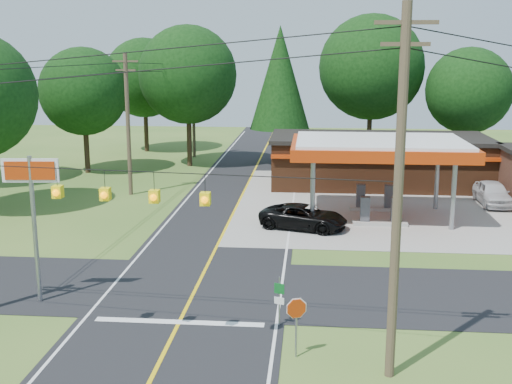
# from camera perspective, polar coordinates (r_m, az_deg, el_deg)

# --- Properties ---
(ground) EXTENTS (120.00, 120.00, 0.00)m
(ground) POSITION_cam_1_polar(r_m,az_deg,el_deg) (28.31, -5.34, -8.54)
(ground) COLOR #3A6122
(ground) RESTS_ON ground
(main_highway) EXTENTS (8.00, 120.00, 0.02)m
(main_highway) POSITION_cam_1_polar(r_m,az_deg,el_deg) (28.31, -5.34, -8.52)
(main_highway) COLOR black
(main_highway) RESTS_ON ground
(cross_road) EXTENTS (70.00, 7.00, 0.02)m
(cross_road) POSITION_cam_1_polar(r_m,az_deg,el_deg) (28.31, -5.35, -8.51)
(cross_road) COLOR black
(cross_road) RESTS_ON ground
(lane_center_yellow) EXTENTS (0.15, 110.00, 0.00)m
(lane_center_yellow) POSITION_cam_1_polar(r_m,az_deg,el_deg) (28.30, -5.35, -8.49)
(lane_center_yellow) COLOR yellow
(lane_center_yellow) RESTS_ON main_highway
(gas_canopy) EXTENTS (10.60, 7.40, 4.88)m
(gas_canopy) POSITION_cam_1_polar(r_m,az_deg,el_deg) (39.63, 10.93, 3.75)
(gas_canopy) COLOR gray
(gas_canopy) RESTS_ON ground
(convenience_store) EXTENTS (16.40, 7.55, 3.80)m
(convenience_store) POSITION_cam_1_polar(r_m,az_deg,el_deg) (49.91, 10.84, 2.78)
(convenience_store) COLOR #552D18
(convenience_store) RESTS_ON ground
(utility_pole_near_right) EXTENTS (1.80, 0.30, 11.50)m
(utility_pole_near_right) POSITION_cam_1_polar(r_m,az_deg,el_deg) (19.60, 12.51, -0.10)
(utility_pole_near_right) COLOR #473828
(utility_pole_near_right) RESTS_ON ground
(utility_pole_far_left) EXTENTS (1.80, 0.30, 10.00)m
(utility_pole_far_left) POSITION_cam_1_polar(r_m,az_deg,el_deg) (46.10, -11.32, 6.10)
(utility_pole_far_left) COLOR #473828
(utility_pole_far_left) RESTS_ON ground
(utility_pole_north) EXTENTS (0.30, 0.30, 9.50)m
(utility_pole_north) POSITION_cam_1_polar(r_m,az_deg,el_deg) (62.27, -5.58, 7.46)
(utility_pole_north) COLOR #473828
(utility_pole_north) RESTS_ON ground
(overhead_beacons) EXTENTS (17.04, 2.04, 1.03)m
(overhead_beacons) POSITION_cam_1_polar(r_m,az_deg,el_deg) (21.20, -11.24, 1.60)
(overhead_beacons) COLOR black
(overhead_beacons) RESTS_ON ground
(treeline_backdrop) EXTENTS (70.27, 51.59, 13.30)m
(treeline_backdrop) POSITION_cam_1_polar(r_m,az_deg,el_deg) (50.22, 0.37, 9.47)
(treeline_backdrop) COLOR #332316
(treeline_backdrop) RESTS_ON ground
(suv_car) EXTENTS (6.27, 6.27, 1.40)m
(suv_car) POSITION_cam_1_polar(r_m,az_deg,el_deg) (37.20, 4.25, -2.24)
(suv_car) COLOR black
(suv_car) RESTS_ON ground
(sedan_car) EXTENTS (4.66, 4.66, 1.59)m
(sedan_car) POSITION_cam_1_polar(r_m,az_deg,el_deg) (45.61, 20.30, -0.12)
(sedan_car) COLOR silver
(sedan_car) RESTS_ON ground
(big_stop_sign) EXTENTS (2.25, 0.30, 6.07)m
(big_stop_sign) POSITION_cam_1_polar(r_m,az_deg,el_deg) (27.01, -19.28, -0.39)
(big_stop_sign) COLOR gray
(big_stop_sign) RESTS_ON ground
(octagonal_stop_sign) EXTENTS (0.71, 0.32, 2.13)m
(octagonal_stop_sign) POSITION_cam_1_polar(r_m,az_deg,el_deg) (21.72, 3.62, -10.73)
(octagonal_stop_sign) COLOR gray
(octagonal_stop_sign) RESTS_ON ground
(route_sign_post) EXTENTS (0.38, 0.16, 1.92)m
(route_sign_post) POSITION_cam_1_polar(r_m,az_deg,el_deg) (24.22, 2.08, -9.33)
(route_sign_post) COLOR gray
(route_sign_post) RESTS_ON ground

